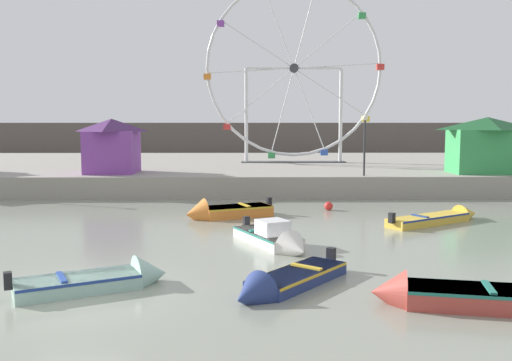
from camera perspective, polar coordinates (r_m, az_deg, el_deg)
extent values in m
plane|color=gray|center=(15.63, -18.27, -11.19)|extent=(240.00, 240.00, 0.00)
cube|color=gray|center=(45.40, -6.55, 1.10)|extent=(110.00, 25.44, 1.32)
cube|color=#564C47|center=(72.16, -4.39, 4.17)|extent=(140.00, 3.00, 4.40)
cube|color=#B24238|center=(14.92, 21.21, -11.12)|extent=(3.35, 1.89, 0.50)
cube|color=#237566|center=(14.86, 21.24, -10.34)|extent=(3.32, 1.91, 0.08)
cone|color=#B24238|center=(14.70, 13.40, -11.13)|extent=(1.10, 1.36, 1.21)
cube|color=#237566|center=(14.91, 22.77, -10.06)|extent=(0.38, 1.09, 0.06)
cube|color=#93BCAD|center=(15.95, -17.81, -10.05)|extent=(3.44, 2.56, 0.41)
cube|color=navy|center=(15.91, -17.83, -9.48)|extent=(3.42, 2.56, 0.08)
cone|color=#93BCAD|center=(16.38, -10.70, -9.44)|extent=(1.32, 1.46, 1.19)
cube|color=black|center=(15.70, -24.09, -9.35)|extent=(0.29, 0.30, 0.44)
cube|color=navy|center=(15.83, -19.29, -9.34)|extent=(0.62, 1.03, 0.06)
cube|color=navy|center=(15.97, 4.32, -9.85)|extent=(3.10, 3.46, 0.36)
cube|color=gold|center=(15.93, 4.32, -9.36)|extent=(3.09, 3.44, 0.08)
cone|color=navy|center=(14.27, -0.67, -11.78)|extent=(1.48, 1.45, 1.13)
cube|color=black|center=(17.41, 7.70, -7.56)|extent=(0.31, 0.31, 0.44)
cube|color=gold|center=(16.26, 5.18, -8.79)|extent=(0.89, 0.76, 0.06)
cube|color=orange|center=(26.79, -2.01, -3.17)|extent=(3.59, 2.64, 0.51)
cube|color=gold|center=(26.76, -2.01, -2.71)|extent=(3.56, 2.65, 0.08)
cone|color=orange|center=(26.12, -6.23, -3.44)|extent=(1.38, 1.66, 1.43)
cube|color=black|center=(27.40, 1.36, -2.18)|extent=(0.28, 0.30, 0.44)
cube|color=gold|center=(26.90, -1.20, -2.51)|extent=(0.64, 1.24, 0.06)
cube|color=gold|center=(25.96, 17.22, -3.87)|extent=(4.28, 3.24, 0.39)
cube|color=navy|center=(25.94, 17.23, -3.53)|extent=(4.25, 3.23, 0.08)
cone|color=gold|center=(28.15, 20.87, -3.24)|extent=(1.55, 1.48, 0.98)
cube|color=black|center=(24.19, 13.75, -3.75)|extent=(0.30, 0.31, 0.44)
cube|color=navy|center=(25.51, 16.45, -3.51)|extent=(0.60, 0.82, 0.06)
cube|color=silver|center=(20.97, 1.15, -5.89)|extent=(2.61, 3.60, 0.42)
cube|color=#237566|center=(20.93, 1.15, -5.44)|extent=(2.61, 3.58, 0.08)
cone|color=silver|center=(19.14, 4.18, -7.07)|extent=(1.47, 1.36, 1.18)
cube|color=black|center=(22.48, -1.00, -4.25)|extent=(0.30, 0.29, 0.44)
cube|color=silver|center=(20.51, 1.71, -4.81)|extent=(1.34, 1.35, 0.53)
cube|color=#237566|center=(21.29, 0.61, -5.06)|extent=(1.02, 0.61, 0.06)
torus|color=silver|center=(44.50, 3.90, 11.41)|extent=(13.83, 0.24, 13.83)
cylinder|color=#38383D|center=(44.50, 3.90, 11.41)|extent=(0.70, 0.50, 0.70)
cylinder|color=silver|center=(44.91, 8.31, 11.56)|extent=(6.79, 0.08, 0.46)
cube|color=red|center=(45.55, 12.61, 11.29)|extent=(0.56, 0.48, 0.44)
cylinder|color=silver|center=(45.04, 7.37, 14.06)|extent=(5.31, 0.08, 4.36)
cube|color=#33934C|center=(45.77, 10.80, 16.25)|extent=(0.56, 0.48, 0.44)
cylinder|color=silver|center=(45.00, 5.08, 15.56)|extent=(1.81, 0.08, 6.59)
cylinder|color=silver|center=(44.83, 2.31, 15.46)|extent=(2.53, 0.08, 6.36)
cylinder|color=silver|center=(44.58, 0.15, 13.79)|extent=(5.76, 0.08, 3.75)
cube|color=purple|center=(44.86, -3.64, 15.75)|extent=(0.56, 0.48, 0.44)
cylinder|color=silver|center=(44.35, -0.56, 11.19)|extent=(6.79, 0.08, 0.46)
cube|color=orange|center=(44.43, -5.01, 10.55)|extent=(0.56, 0.48, 0.44)
cylinder|color=silver|center=(44.22, 0.44, 8.67)|extent=(5.31, 0.08, 4.36)
cube|color=red|center=(44.20, -2.99, 5.51)|extent=(0.56, 0.48, 0.44)
cylinder|color=silver|center=(44.26, 2.75, 7.19)|extent=(1.81, 0.08, 6.59)
cube|color=#33934C|center=(44.29, 1.60, 2.57)|extent=(0.56, 0.48, 0.44)
cylinder|color=silver|center=(44.43, 5.47, 7.31)|extent=(2.53, 0.08, 6.36)
cube|color=#3356B7|center=(44.64, 7.00, 2.86)|extent=(0.56, 0.48, 0.44)
cylinder|color=silver|center=(44.68, 7.59, 8.99)|extent=(5.76, 0.08, 3.75)
cube|color=yellow|center=(45.12, 11.16, 6.20)|extent=(0.56, 0.48, 0.44)
cylinder|color=silver|center=(44.17, -1.00, 6.66)|extent=(0.28, 0.28, 7.40)
cylinder|color=silver|center=(44.76, 8.67, 6.58)|extent=(0.28, 0.28, 7.40)
cylinder|color=silver|center=(44.50, 3.90, 11.41)|extent=(7.47, 0.18, 0.18)
cube|color=#4C4C51|center=(44.42, 3.83, 1.92)|extent=(8.27, 1.20, 0.08)
cube|color=#33934C|center=(37.84, 22.53, 2.77)|extent=(4.35, 2.83, 2.73)
pyramid|color=#1C512A|center=(37.79, 22.64, 5.41)|extent=(4.78, 3.12, 0.80)
cube|color=purple|center=(36.31, -14.52, 2.84)|extent=(3.04, 3.18, 2.64)
pyramid|color=#462156|center=(36.26, -14.59, 5.52)|extent=(3.34, 3.50, 0.80)
cylinder|color=#2D2D33|center=(33.83, 11.05, 3.27)|extent=(0.12, 0.12, 3.31)
sphere|color=#F2EACC|center=(33.79, 11.11, 6.31)|extent=(0.32, 0.32, 0.32)
sphere|color=red|center=(28.92, 7.45, -2.61)|extent=(0.44, 0.44, 0.44)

